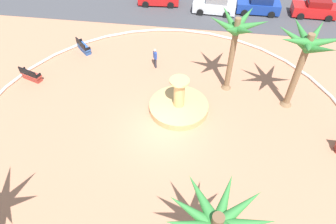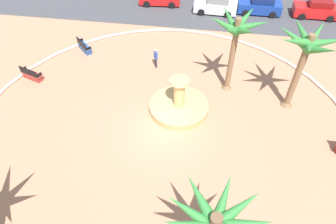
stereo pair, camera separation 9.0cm
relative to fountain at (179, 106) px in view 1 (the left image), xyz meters
name	(u,v)px [view 1 (the left image)]	position (x,y,z in m)	size (l,w,h in m)	color
ground_plane	(163,130)	(-0.73, -1.91, -0.34)	(80.00, 80.00, 0.00)	tan
plaza_curb	(163,129)	(-0.73, -1.91, -0.24)	(23.67, 23.67, 0.20)	silver
street_asphalt	(188,8)	(-0.73, 14.33, -0.32)	(48.00, 8.00, 0.03)	#424247
fountain	(179,106)	(0.00, 0.00, 0.00)	(3.82, 3.82, 2.45)	tan
palm_tree_near_fountain	(306,49)	(6.93, 1.49, 3.93)	(3.86, 3.83, 5.50)	brown
palm_tree_by_curb	(236,34)	(3.06, 2.64, 3.94)	(3.62, 3.45, 5.54)	brown
bench_east	(31,76)	(-10.85, 1.56, 0.01)	(1.68, 0.99, 1.00)	#B73D33
bench_north	(84,48)	(-8.35, 5.59, 0.01)	(1.49, 1.48, 1.00)	#335BA8
person_cyclist_photo	(155,57)	(-2.28, 4.32, 0.56)	(0.34, 0.48, 1.60)	#33333D
parked_car_second	(215,5)	(1.81, 13.77, 0.44)	(4.08, 2.07, 1.67)	silver
parked_car_third	(259,5)	(5.93, 14.31, 0.44)	(4.00, 1.92, 1.67)	navy
parked_car_rightmost	(315,9)	(11.09, 14.34, 0.44)	(4.04, 2.00, 1.67)	red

